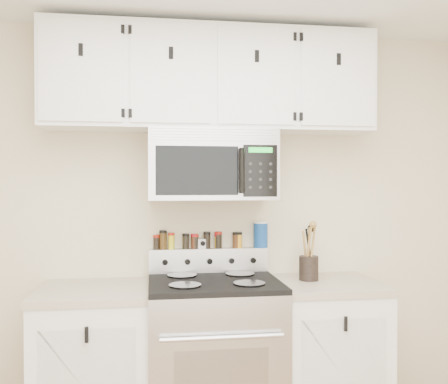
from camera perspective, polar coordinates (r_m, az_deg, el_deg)
name	(u,v)px	position (r m, az deg, el deg)	size (l,w,h in m)	color
back_wall	(208,225)	(3.24, -1.83, -3.74)	(3.50, 0.01, 2.50)	beige
range	(214,359)	(3.09, -1.13, -18.51)	(0.76, 0.65, 1.10)	#B7B7BA
base_cabinet_left	(94,368)	(3.11, -14.62, -18.86)	(0.64, 0.62, 0.92)	white
base_cabinet_right	(326,356)	(3.27, 11.53, -17.88)	(0.64, 0.62, 0.92)	white
microwave	(212,165)	(3.04, -1.43, 3.11)	(0.76, 0.44, 0.42)	#9E9EA3
upper_cabinets	(211,80)	(3.13, -1.50, 12.67)	(2.00, 0.35, 0.62)	white
utensil_crock	(309,266)	(3.15, 9.66, -8.35)	(0.12, 0.12, 0.35)	black
kitchen_timer	(203,244)	(3.21, -2.46, -5.92)	(0.05, 0.04, 0.06)	white
salt_canister	(261,234)	(3.26, 4.20, -4.85)	(0.09, 0.09, 0.17)	#14448E
spice_jar_0	(156,242)	(3.19, -7.74, -5.68)	(0.04, 0.04, 0.09)	black
spice_jar_1	(163,240)	(3.19, -6.98, -5.44)	(0.05, 0.05, 0.12)	#422C10
spice_jar_2	(171,241)	(3.19, -6.04, -5.58)	(0.04, 0.04, 0.10)	yellow
spice_jar_3	(186,241)	(3.20, -4.40, -5.62)	(0.04, 0.04, 0.10)	black
spice_jar_4	(194,241)	(3.20, -3.46, -5.63)	(0.04, 0.04, 0.09)	#3E1D0E
spice_jar_5	(195,241)	(3.20, -3.28, -5.65)	(0.04, 0.04, 0.09)	black
spice_jar_6	(207,240)	(3.21, -1.96, -5.51)	(0.05, 0.05, 0.11)	black
spice_jar_7	(218,241)	(3.22, -0.73, -5.63)	(0.04, 0.04, 0.09)	gold
spice_jar_8	(218,240)	(3.22, -0.66, -5.49)	(0.05, 0.05, 0.11)	black
spice_jar_9	(236,240)	(3.24, 1.37, -5.50)	(0.04, 0.04, 0.10)	#472611
spice_jar_10	(239,240)	(3.24, 1.69, -5.49)	(0.04, 0.04, 0.10)	orange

